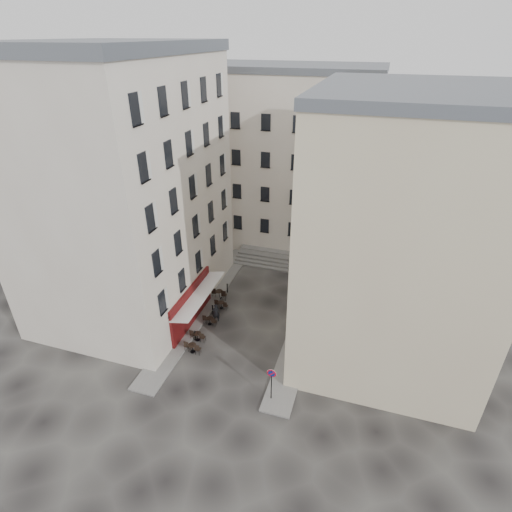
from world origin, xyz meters
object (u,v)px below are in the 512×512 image
at_px(no_parking_sign, 271,379).
at_px(bistro_table_a, 193,347).
at_px(pedestrian, 216,313).
at_px(bistro_table_b, 198,336).

distance_m(no_parking_sign, bistro_table_a, 7.46).
relative_size(no_parking_sign, bistro_table_a, 2.02).
height_order(bistro_table_a, pedestrian, pedestrian).
relative_size(no_parking_sign, bistro_table_b, 2.09).
distance_m(bistro_table_a, bistro_table_b, 1.37).
distance_m(no_parking_sign, pedestrian, 9.36).
distance_m(bistro_table_b, pedestrian, 2.74).
distance_m(bistro_table_a, pedestrian, 4.05).
xyz_separation_m(no_parking_sign, bistro_table_b, (-7.06, 3.91, -1.43)).
height_order(no_parking_sign, bistro_table_a, no_parking_sign).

